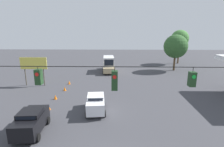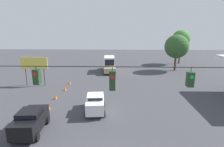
{
  "view_description": "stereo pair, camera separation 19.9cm",
  "coord_description": "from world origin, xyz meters",
  "px_view_note": "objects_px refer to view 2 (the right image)",
  "views": [
    {
      "loc": [
        -0.08,
        7.85,
        8.2
      ],
      "look_at": [
        0.43,
        -12.82,
        3.12
      ],
      "focal_mm": 28.0,
      "sensor_mm": 36.0,
      "label": 1
    },
    {
      "loc": [
        -0.28,
        7.84,
        8.2
      ],
      "look_at": [
        0.43,
        -12.82,
        3.12
      ],
      "focal_mm": 28.0,
      "sensor_mm": 36.0,
      "label": 2
    }
  ],
  "objects_px": {
    "traffic_cone_second": "(48,107)",
    "tree_horizon_left": "(177,47)",
    "sedan_black_parked_shoulder": "(31,121)",
    "sedan_white_withflow_mid": "(95,103)",
    "traffic_cone_fourth": "(65,89)",
    "roadside_billboard": "(34,65)",
    "traffic_cone_nearest": "(31,123)",
    "box_truck_tan_withflow_deep": "(109,64)",
    "overhead_signal_span": "(112,103)",
    "traffic_cone_third": "(56,97)",
    "tree_horizon_right": "(181,39)",
    "traffic_cone_fifth": "(70,82)"
  },
  "relations": [
    {
      "from": "traffic_cone_second",
      "to": "tree_horizon_left",
      "type": "height_order",
      "value": "tree_horizon_left"
    },
    {
      "from": "sedan_black_parked_shoulder",
      "to": "sedan_white_withflow_mid",
      "type": "relative_size",
      "value": 1.05
    },
    {
      "from": "traffic_cone_fourth",
      "to": "roadside_billboard",
      "type": "relative_size",
      "value": 0.13
    },
    {
      "from": "traffic_cone_nearest",
      "to": "traffic_cone_fourth",
      "type": "relative_size",
      "value": 1.0
    },
    {
      "from": "box_truck_tan_withflow_deep",
      "to": "roadside_billboard",
      "type": "distance_m",
      "value": 14.76
    },
    {
      "from": "overhead_signal_span",
      "to": "traffic_cone_third",
      "type": "height_order",
      "value": "overhead_signal_span"
    },
    {
      "from": "traffic_cone_second",
      "to": "tree_horizon_right",
      "type": "relative_size",
      "value": 0.07
    },
    {
      "from": "sedan_black_parked_shoulder",
      "to": "traffic_cone_second",
      "type": "xyz_separation_m",
      "value": [
        0.24,
        -4.22,
        -0.72
      ]
    },
    {
      "from": "overhead_signal_span",
      "to": "traffic_cone_fourth",
      "type": "bearing_deg",
      "value": -63.58
    },
    {
      "from": "box_truck_tan_withflow_deep",
      "to": "traffic_cone_fifth",
      "type": "bearing_deg",
      "value": 57.36
    },
    {
      "from": "traffic_cone_nearest",
      "to": "roadside_billboard",
      "type": "height_order",
      "value": "roadside_billboard"
    },
    {
      "from": "tree_horizon_right",
      "to": "sedan_black_parked_shoulder",
      "type": "bearing_deg",
      "value": 54.53
    },
    {
      "from": "traffic_cone_second",
      "to": "box_truck_tan_withflow_deep",
      "type": "bearing_deg",
      "value": -107.07
    },
    {
      "from": "tree_horizon_left",
      "to": "tree_horizon_right",
      "type": "distance_m",
      "value": 9.07
    },
    {
      "from": "traffic_cone_third",
      "to": "tree_horizon_left",
      "type": "bearing_deg",
      "value": -139.83
    },
    {
      "from": "box_truck_tan_withflow_deep",
      "to": "traffic_cone_fifth",
      "type": "distance_m",
      "value": 10.88
    },
    {
      "from": "traffic_cone_fourth",
      "to": "tree_horizon_left",
      "type": "bearing_deg",
      "value": -145.35
    },
    {
      "from": "traffic_cone_second",
      "to": "traffic_cone_fourth",
      "type": "bearing_deg",
      "value": -89.7
    },
    {
      "from": "tree_horizon_left",
      "to": "traffic_cone_nearest",
      "type": "bearing_deg",
      "value": 49.54
    },
    {
      "from": "sedan_white_withflow_mid",
      "to": "tree_horizon_left",
      "type": "distance_m",
      "value": 24.77
    },
    {
      "from": "sedan_black_parked_shoulder",
      "to": "traffic_cone_nearest",
      "type": "xyz_separation_m",
      "value": [
        0.41,
        -0.81,
        -0.72
      ]
    },
    {
      "from": "sedan_black_parked_shoulder",
      "to": "traffic_cone_fourth",
      "type": "relative_size",
      "value": 7.49
    },
    {
      "from": "traffic_cone_fifth",
      "to": "roadside_billboard",
      "type": "height_order",
      "value": "roadside_billboard"
    },
    {
      "from": "traffic_cone_third",
      "to": "traffic_cone_fourth",
      "type": "distance_m",
      "value": 3.18
    },
    {
      "from": "sedan_black_parked_shoulder",
      "to": "traffic_cone_fifth",
      "type": "relative_size",
      "value": 7.49
    },
    {
      "from": "traffic_cone_nearest",
      "to": "traffic_cone_third",
      "type": "xyz_separation_m",
      "value": [
        0.1,
        -6.34,
        0.0
      ]
    },
    {
      "from": "sedan_black_parked_shoulder",
      "to": "traffic_cone_nearest",
      "type": "distance_m",
      "value": 1.16
    },
    {
      "from": "traffic_cone_second",
      "to": "traffic_cone_fifth",
      "type": "height_order",
      "value": "same"
    },
    {
      "from": "traffic_cone_fourth",
      "to": "traffic_cone_fifth",
      "type": "height_order",
      "value": "same"
    },
    {
      "from": "box_truck_tan_withflow_deep",
      "to": "sedan_white_withflow_mid",
      "type": "relative_size",
      "value": 1.77
    },
    {
      "from": "traffic_cone_nearest",
      "to": "traffic_cone_fourth",
      "type": "bearing_deg",
      "value": -90.81
    },
    {
      "from": "sedan_white_withflow_mid",
      "to": "sedan_black_parked_shoulder",
      "type": "bearing_deg",
      "value": 39.37
    },
    {
      "from": "sedan_white_withflow_mid",
      "to": "traffic_cone_nearest",
      "type": "relative_size",
      "value": 7.16
    },
    {
      "from": "sedan_white_withflow_mid",
      "to": "traffic_cone_fifth",
      "type": "relative_size",
      "value": 7.16
    },
    {
      "from": "traffic_cone_third",
      "to": "roadside_billboard",
      "type": "xyz_separation_m",
      "value": [
        4.96,
        -5.49,
        2.89
      ]
    },
    {
      "from": "traffic_cone_nearest",
      "to": "traffic_cone_third",
      "type": "distance_m",
      "value": 6.34
    },
    {
      "from": "box_truck_tan_withflow_deep",
      "to": "traffic_cone_fifth",
      "type": "relative_size",
      "value": 12.64
    },
    {
      "from": "traffic_cone_fourth",
      "to": "roadside_billboard",
      "type": "xyz_separation_m",
      "value": [
        5.2,
        -2.32,
        2.89
      ]
    },
    {
      "from": "traffic_cone_third",
      "to": "traffic_cone_fifth",
      "type": "height_order",
      "value": "same"
    },
    {
      "from": "sedan_black_parked_shoulder",
      "to": "traffic_cone_nearest",
      "type": "height_order",
      "value": "sedan_black_parked_shoulder"
    },
    {
      "from": "traffic_cone_nearest",
      "to": "traffic_cone_second",
      "type": "height_order",
      "value": "same"
    },
    {
      "from": "box_truck_tan_withflow_deep",
      "to": "roadside_billboard",
      "type": "bearing_deg",
      "value": 42.3
    },
    {
      "from": "traffic_cone_nearest",
      "to": "traffic_cone_third",
      "type": "relative_size",
      "value": 1.0
    },
    {
      "from": "traffic_cone_fourth",
      "to": "tree_horizon_right",
      "type": "height_order",
      "value": "tree_horizon_right"
    },
    {
      "from": "overhead_signal_span",
      "to": "roadside_billboard",
      "type": "xyz_separation_m",
      "value": [
        12.31,
        -16.64,
        -1.21
      ]
    },
    {
      "from": "overhead_signal_span",
      "to": "traffic_cone_fifth",
      "type": "bearing_deg",
      "value": -67.25
    },
    {
      "from": "sedan_black_parked_shoulder",
      "to": "traffic_cone_fourth",
      "type": "distance_m",
      "value": 10.35
    },
    {
      "from": "traffic_cone_third",
      "to": "traffic_cone_fourth",
      "type": "xyz_separation_m",
      "value": [
        -0.23,
        -3.17,
        0.0
      ]
    },
    {
      "from": "traffic_cone_fourth",
      "to": "tree_horizon_right",
      "type": "xyz_separation_m",
      "value": [
        -23.06,
        -21.67,
        5.94
      ]
    },
    {
      "from": "sedan_white_withflow_mid",
      "to": "tree_horizon_left",
      "type": "xyz_separation_m",
      "value": [
        -14.33,
        -19.79,
        4.08
      ]
    }
  ]
}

